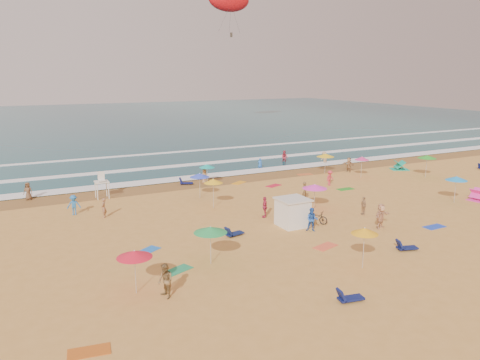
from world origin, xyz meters
name	(u,v)px	position (x,y,z in m)	size (l,w,h in m)	color
ground	(290,209)	(0.00, 0.00, 0.00)	(220.00, 220.00, 0.00)	gold
ocean	(99,121)	(0.00, 84.00, 0.00)	(220.00, 140.00, 0.18)	#0C4756
wet_sand	(227,180)	(0.00, 12.50, 0.01)	(220.00, 220.00, 0.00)	olive
surf_foam	(196,165)	(0.00, 21.32, 0.10)	(200.00, 18.70, 0.05)	white
cabana	(293,213)	(-2.23, -3.70, 1.00)	(2.00, 2.00, 2.00)	white
cabana_roof	(293,199)	(-2.23, -3.70, 2.06)	(2.20, 2.20, 0.12)	silver
bicycle	(316,217)	(-0.33, -4.00, 0.50)	(0.66, 1.89, 0.99)	black
lifeguard_stand	(102,187)	(-13.35, 10.89, 1.05)	(1.20, 1.20, 2.10)	white
beach_umbrellas	(293,185)	(0.07, -0.16, 2.13)	(61.94, 25.25, 0.74)	#1C98F3
loungers	(347,216)	(2.76, -3.99, 0.17)	(56.05, 28.49, 0.34)	#101752
towels	(302,214)	(0.08, -1.62, 0.01)	(40.03, 25.86, 0.03)	#C45918
popup_tents	(434,177)	(18.86, 1.54, 0.60)	(6.36, 15.74, 1.20)	#F937AF
beachgoers	(266,190)	(-0.10, 3.98, 0.80)	(42.51, 29.90, 2.09)	#E2A477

